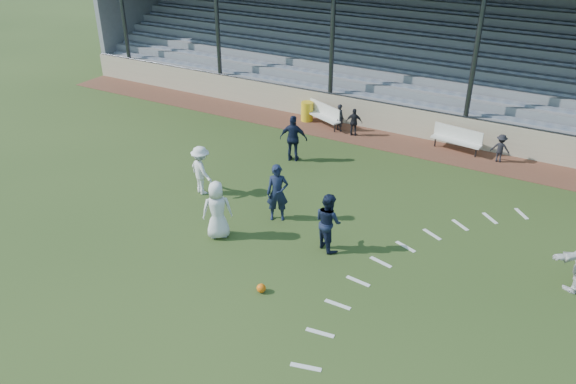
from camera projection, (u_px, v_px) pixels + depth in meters
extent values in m
plane|color=#2A3E19|center=(243.00, 271.00, 15.37)|extent=(90.00, 90.00, 0.00)
cube|color=#562F22|center=(382.00, 140.00, 23.41)|extent=(34.00, 2.00, 0.02)
cube|color=#B4A68A|center=(392.00, 119.00, 23.94)|extent=(34.00, 0.18, 1.20)
cube|color=silver|center=(322.00, 117.00, 24.57)|extent=(1.99, 1.19, 0.06)
cube|color=silver|center=(325.00, 110.00, 24.62)|extent=(1.85, 0.88, 0.54)
cylinder|color=#2D3035|center=(310.00, 116.00, 25.28)|extent=(0.06, 0.06, 0.40)
cylinder|color=#2D3035|center=(335.00, 128.00, 24.08)|extent=(0.06, 0.06, 0.40)
cube|color=silver|center=(456.00, 141.00, 22.16)|extent=(2.04, 0.69, 0.06)
cube|color=silver|center=(458.00, 134.00, 22.21)|extent=(1.99, 0.35, 0.54)
cylinder|color=#2D3035|center=(435.00, 142.00, 22.73)|extent=(0.06, 0.06, 0.40)
cylinder|color=#2D3035|center=(476.00, 152.00, 21.81)|extent=(0.06, 0.06, 0.40)
cylinder|color=gold|center=(307.00, 111.00, 25.16)|extent=(0.54, 0.54, 0.87)
sphere|color=#DC5F0C|center=(261.00, 288.00, 14.53)|extent=(0.24, 0.24, 0.24)
imported|color=silver|center=(217.00, 210.00, 16.52)|extent=(1.05, 1.01, 1.81)
imported|color=black|center=(277.00, 193.00, 17.40)|extent=(0.81, 0.72, 1.87)
imported|color=black|center=(328.00, 222.00, 15.99)|extent=(1.07, 1.00, 1.76)
imported|color=silver|center=(201.00, 170.00, 18.96)|extent=(1.27, 1.01, 1.72)
imported|color=black|center=(294.00, 138.00, 21.27)|extent=(1.14, 0.72, 1.80)
imported|color=black|center=(340.00, 117.00, 24.05)|extent=(0.51, 0.43, 1.18)
imported|color=black|center=(354.00, 122.00, 23.56)|extent=(0.74, 0.47, 1.18)
imported|color=black|center=(500.00, 148.00, 21.29)|extent=(0.72, 0.43, 1.10)
cube|color=gray|center=(396.00, 115.00, 24.36)|extent=(34.00, 0.80, 1.20)
cube|color=slate|center=(399.00, 100.00, 24.13)|extent=(33.00, 0.28, 0.10)
cube|color=gray|center=(403.00, 105.00, 24.88)|extent=(34.00, 0.80, 1.60)
cube|color=slate|center=(406.00, 86.00, 24.55)|extent=(33.00, 0.28, 0.10)
cube|color=gray|center=(409.00, 96.00, 25.40)|extent=(34.00, 0.80, 2.00)
cube|color=slate|center=(413.00, 72.00, 24.97)|extent=(33.00, 0.28, 0.10)
cube|color=gray|center=(415.00, 87.00, 25.91)|extent=(34.00, 0.80, 2.40)
cube|color=slate|center=(419.00, 59.00, 25.40)|extent=(33.00, 0.28, 0.10)
cube|color=gray|center=(421.00, 78.00, 26.43)|extent=(34.00, 0.80, 2.80)
cube|color=slate|center=(426.00, 47.00, 25.82)|extent=(33.00, 0.28, 0.10)
cube|color=gray|center=(427.00, 70.00, 26.95)|extent=(34.00, 0.80, 3.20)
cube|color=slate|center=(432.00, 34.00, 26.24)|extent=(33.00, 0.28, 0.10)
cube|color=gray|center=(432.00, 61.00, 27.47)|extent=(34.00, 0.80, 3.60)
cube|color=slate|center=(438.00, 22.00, 26.66)|extent=(33.00, 0.28, 0.10)
cube|color=gray|center=(437.00, 54.00, 27.99)|extent=(34.00, 0.80, 4.00)
cube|color=slate|center=(443.00, 11.00, 27.09)|extent=(33.00, 0.28, 0.10)
cube|color=gray|center=(442.00, 46.00, 28.50)|extent=(34.00, 0.80, 4.40)
cube|color=slate|center=(449.00, 0.00, 27.51)|extent=(33.00, 0.28, 0.10)
cube|color=gray|center=(448.00, 24.00, 28.49)|extent=(34.00, 0.40, 6.40)
cube|color=gray|center=(147.00, 6.00, 33.01)|extent=(0.30, 7.80, 6.40)
cylinder|color=#2D3035|center=(124.00, 19.00, 29.24)|extent=(0.20, 0.20, 6.50)
cylinder|color=#2D3035|center=(218.00, 32.00, 26.65)|extent=(0.20, 0.20, 6.50)
cylinder|color=#2D3035|center=(332.00, 48.00, 24.05)|extent=(0.20, 0.20, 6.50)
cylinder|color=#2D3035|center=(474.00, 67.00, 21.46)|extent=(0.20, 0.20, 6.50)
cylinder|color=#2D3035|center=(393.00, 104.00, 23.63)|extent=(34.00, 0.05, 0.05)
cube|color=silver|center=(521.00, 214.00, 18.10)|extent=(0.54, 0.61, 0.01)
cube|color=silver|center=(490.00, 218.00, 17.85)|extent=(0.59, 0.56, 0.01)
cube|color=silver|center=(460.00, 225.00, 17.49)|extent=(0.64, 0.51, 0.01)
cube|color=silver|center=(432.00, 234.00, 17.01)|extent=(0.67, 0.44, 0.01)
cube|color=silver|center=(406.00, 247.00, 16.43)|extent=(0.70, 0.37, 0.01)
cube|color=silver|center=(381.00, 262.00, 15.75)|extent=(0.71, 0.29, 0.01)
cube|color=silver|center=(358.00, 281.00, 14.98)|extent=(0.71, 0.21, 0.01)
cube|color=silver|center=(338.00, 304.00, 14.14)|extent=(0.70, 0.12, 0.01)
cube|color=silver|center=(320.00, 333.00, 13.24)|extent=(0.71, 0.21, 0.01)
cube|color=silver|center=(306.00, 367.00, 12.29)|extent=(0.71, 0.29, 0.01)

